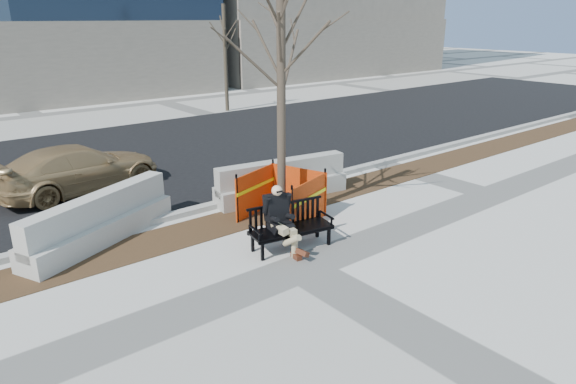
# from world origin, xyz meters

# --- Properties ---
(ground) EXTENTS (120.00, 120.00, 0.00)m
(ground) POSITION_xyz_m (0.00, 0.00, 0.00)
(ground) COLOR beige
(ground) RESTS_ON ground
(mulch_strip) EXTENTS (40.00, 1.20, 0.02)m
(mulch_strip) POSITION_xyz_m (0.00, 2.60, 0.00)
(mulch_strip) COLOR #47301C
(mulch_strip) RESTS_ON ground
(asphalt_street) EXTENTS (60.00, 10.40, 0.01)m
(asphalt_street) POSITION_xyz_m (0.00, 8.80, 0.00)
(asphalt_street) COLOR black
(asphalt_street) RESTS_ON ground
(curb) EXTENTS (60.00, 0.25, 0.12)m
(curb) POSITION_xyz_m (0.00, 3.55, 0.06)
(curb) COLOR #9E9B93
(curb) RESTS_ON ground
(bench) EXTENTS (1.72, 0.87, 0.87)m
(bench) POSITION_xyz_m (0.36, 0.73, 0.00)
(bench) COLOR black
(bench) RESTS_ON ground
(seated_man) EXTENTS (0.70, 1.00, 1.28)m
(seated_man) POSITION_xyz_m (0.14, 0.82, 0.00)
(seated_man) COLOR black
(seated_man) RESTS_ON ground
(tree_fence) EXTENTS (2.78, 2.78, 5.47)m
(tree_fence) POSITION_xyz_m (1.12, 2.01, 0.00)
(tree_fence) COLOR #E83D0D
(tree_fence) RESTS_ON ground
(sedan) EXTENTS (4.27, 2.24, 1.18)m
(sedan) POSITION_xyz_m (-1.68, 6.70, 0.00)
(sedan) COLOR #9C7C4F
(sedan) RESTS_ON ground
(jersey_barrier_left) EXTENTS (3.40, 2.07, 0.98)m
(jersey_barrier_left) POSITION_xyz_m (-2.36, 3.32, 0.00)
(jersey_barrier_left) COLOR #ACAAA1
(jersey_barrier_left) RESTS_ON ground
(jersey_barrier_right) EXTENTS (3.42, 1.19, 0.96)m
(jersey_barrier_right) POSITION_xyz_m (1.99, 3.11, 0.00)
(jersey_barrier_right) COLOR #9B9991
(jersey_barrier_right) RESTS_ON ground
(far_tree_right) EXTENTS (2.20, 2.20, 5.12)m
(far_tree_right) POSITION_xyz_m (7.46, 14.30, 0.00)
(far_tree_right) COLOR #453B2C
(far_tree_right) RESTS_ON ground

